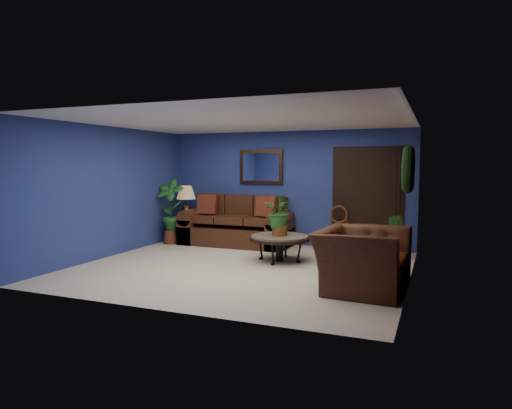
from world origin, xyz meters
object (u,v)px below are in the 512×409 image
at_px(sofa, 238,228).
at_px(side_chair, 337,226).
at_px(end_table, 186,224).
at_px(armchair, 362,260).
at_px(coffee_table, 280,239).
at_px(table_lamp, 186,198).

xyz_separation_m(sofa, side_chair, (2.22, 0.03, 0.17)).
height_order(end_table, side_chair, side_chair).
xyz_separation_m(sofa, armchair, (3.16, -2.76, 0.07)).
height_order(sofa, coffee_table, sofa).
bearing_deg(side_chair, armchair, -67.66).
height_order(end_table, armchair, armchair).
xyz_separation_m(end_table, armchair, (4.45, -2.72, 0.03)).
bearing_deg(armchair, sofa, 52.99).
xyz_separation_m(sofa, end_table, (-1.29, -0.04, 0.05)).
relative_size(end_table, side_chair, 0.62).
distance_m(table_lamp, side_chair, 3.54).
distance_m(table_lamp, armchair, 5.25).
bearing_deg(sofa, table_lamp, -178.17).
xyz_separation_m(side_chair, armchair, (0.94, -2.79, -0.09)).
relative_size(coffee_table, side_chair, 1.19).
xyz_separation_m(sofa, table_lamp, (-1.29, -0.04, 0.64)).
bearing_deg(side_chair, end_table, -175.17).
bearing_deg(coffee_table, side_chair, 61.04).
xyz_separation_m(table_lamp, armchair, (4.45, -2.72, -0.57)).
height_order(sofa, armchair, sofa).
bearing_deg(armchair, side_chair, 22.82).
bearing_deg(sofa, side_chair, 0.71).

